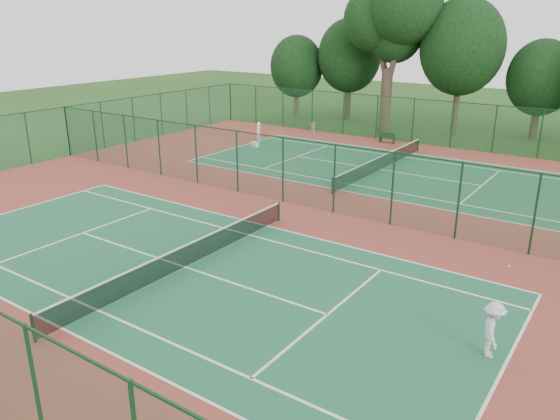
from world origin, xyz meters
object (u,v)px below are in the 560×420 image
Objects in this scene: big_tree at (393,18)px; kit_bag at (255,144)px; bench at (387,137)px; player_near at (493,330)px; player_far at (258,133)px; trash_bin at (313,127)px.

kit_bag is at bearing -113.76° from big_tree.
player_near is at bearing -59.27° from bench.
player_near is 29.86m from player_far.
bench is 0.11× the size of big_tree.
player_near is at bearing -14.52° from kit_bag.
player_near reaches higher than player_far.
player_near is 1.99× the size of kit_bag.
trash_bin is at bearing -135.58° from big_tree.
kit_bag is (0.44, -1.07, -0.68)m from player_far.
bench reaches higher than kit_bag.
player_near is 0.13× the size of big_tree.
player_near is 35.87m from big_tree.
big_tree reaches higher than trash_bin.
big_tree reaches higher than player_near.
kit_bag is (-22.33, 18.25, -0.70)m from player_near.
kit_bag is (-0.64, -7.57, -0.23)m from trash_bin.
big_tree is (-2.44, 5.27, 8.86)m from bench.
player_far is 15.15m from big_tree.
trash_bin is 0.91× the size of kit_bag.
trash_bin is at bearing 149.28° from player_far.
trash_bin is 0.54× the size of bench.
player_far is at bearing 136.89° from kit_bag.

